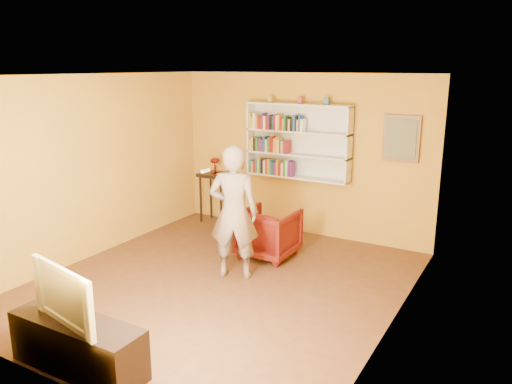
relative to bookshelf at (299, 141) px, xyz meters
The scene contains 16 objects.
room_shell 2.48m from the bookshelf, 90.00° to the right, with size 5.30×5.80×2.88m.
bookshelf is the anchor object (origin of this frame).
books_row_lower 0.65m from the bookshelf, 166.25° to the right, with size 0.82×0.18×0.26m.
books_row_middle 0.52m from the bookshelf, 167.84° to the right, with size 0.72×0.19×0.27m.
books_row_upper 0.48m from the bookshelf, 163.62° to the right, with size 0.99×0.19×0.27m.
ornament_left 0.84m from the bookshelf, behind, with size 0.07×0.07×0.10m, color olive.
ornament_centre 0.68m from the bookshelf, 64.50° to the right, with size 0.08×0.08×0.11m, color #993346.
ornament_right 0.83m from the bookshelf, ahead, with size 0.08×0.08×0.11m, color #42616E.
framed_painting 1.66m from the bookshelf, ahead, with size 0.55×0.05×0.70m.
console_table 1.80m from the bookshelf, behind, with size 0.56×0.43×0.91m.
ruby_lustre 1.67m from the bookshelf, behind, with size 0.18×0.18×0.28m.
armchair 1.72m from the bookshelf, 86.19° to the right, with size 0.78×0.81×0.73m, color #430504.
person 2.20m from the bookshelf, 89.19° to the right, with size 0.66×0.44×1.82m, color #746055.
game_remote 2.38m from the bookshelf, 95.26° to the right, with size 0.04×0.15×0.04m, color white.
tv_cabinet 4.85m from the bookshelf, 91.20° to the right, with size 1.42×0.43×0.51m, color black.
television 4.73m from the bookshelf, 91.20° to the right, with size 0.98×0.13×0.57m, color black.
Camera 1 is at (3.45, -5.06, 2.82)m, focal length 35.00 mm.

